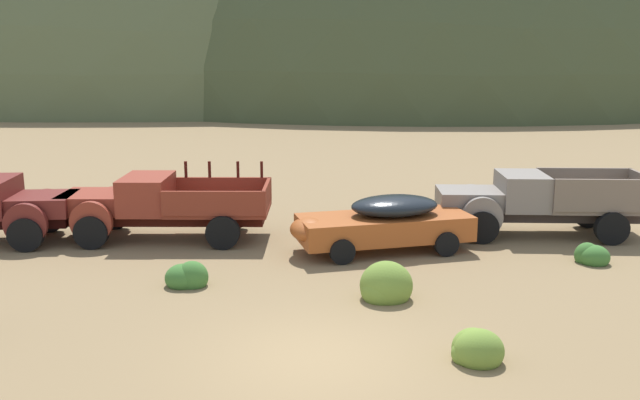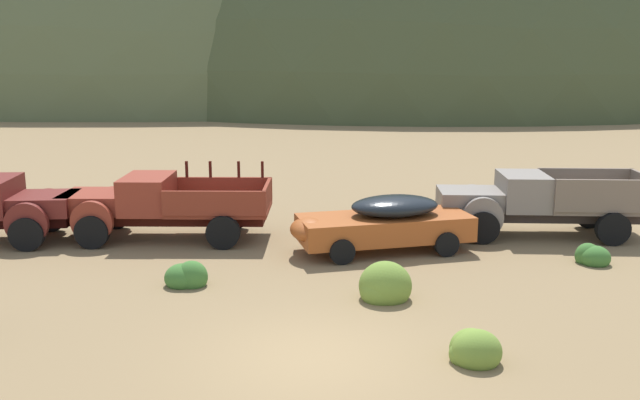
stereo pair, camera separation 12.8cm
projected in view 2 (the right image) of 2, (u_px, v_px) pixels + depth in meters
The scene contains 10 objects.
ground_plane at pixel (311, 358), 12.56m from camera, with size 300.00×300.00×0.00m, color olive.
hill_far_left at pixel (147, 95), 84.91m from camera, with size 117.27×64.68×54.86m, color #56603D.
hill_center at pixel (396, 93), 88.92m from camera, with size 91.41×79.60×55.83m, color #424C2D.
truck_rust_red at pixel (152, 205), 20.34m from camera, with size 6.14×2.62×2.16m.
car_oxide_orange at pixel (380, 223), 19.04m from camera, with size 5.30×3.06×1.57m.
truck_primer_gray at pixel (527, 203), 20.67m from camera, with size 6.09×2.31×1.91m.
bush_near_barrel at pixel (384, 287), 15.46m from camera, with size 1.20×1.08×1.12m.
bush_front_left at pixel (592, 257), 18.07m from camera, with size 0.88×0.78×0.69m.
bush_front_right at pixel (187, 277), 16.42m from camera, with size 1.04×0.85×0.78m.
bush_lone_scrub at pixel (473, 351), 12.38m from camera, with size 0.95×0.89×0.79m.
Camera 2 is at (0.64, -11.63, 5.51)m, focal length 38.58 mm.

